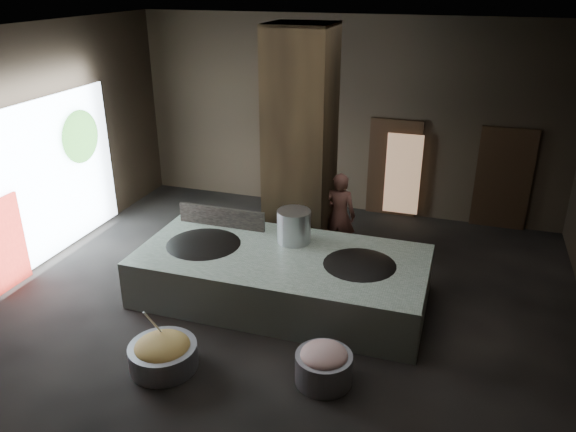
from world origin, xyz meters
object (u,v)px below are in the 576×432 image
(stock_pot, at_px, (294,228))
(veg_basin, at_px, (163,356))
(wok_right, at_px, (359,270))
(meat_basin, at_px, (324,368))
(wok_left, at_px, (204,249))
(hearth_platform, at_px, (282,276))
(cook, at_px, (339,215))

(stock_pot, distance_m, veg_basin, 3.23)
(wok_right, relative_size, meat_basin, 1.81)
(wok_left, height_order, veg_basin, wok_left)
(hearth_platform, height_order, veg_basin, hearth_platform)
(stock_pot, bearing_deg, cook, 68.74)
(cook, bearing_deg, meat_basin, 100.66)
(wok_right, relative_size, stock_pot, 2.25)
(stock_pot, xyz_separation_m, cook, (0.52, 1.34, -0.25))
(cook, height_order, meat_basin, cook)
(meat_basin, bearing_deg, cook, 100.37)
(wok_right, height_order, stock_pot, stock_pot)
(veg_basin, bearing_deg, hearth_platform, 66.40)
(wok_right, xyz_separation_m, cook, (-0.78, 1.84, 0.13))
(wok_left, bearing_deg, meat_basin, -34.64)
(hearth_platform, xyz_separation_m, veg_basin, (-1.02, -2.34, -0.25))
(stock_pot, height_order, veg_basin, stock_pot)
(wok_right, height_order, meat_basin, wok_right)
(cook, distance_m, veg_basin, 4.58)
(wok_right, distance_m, stock_pot, 1.44)
(stock_pot, bearing_deg, hearth_platform, -95.19)
(wok_left, distance_m, veg_basin, 2.40)
(veg_basin, height_order, meat_basin, meat_basin)
(wok_right, bearing_deg, wok_left, -177.95)
(stock_pot, bearing_deg, wok_right, -21.04)
(stock_pot, bearing_deg, meat_basin, -63.77)
(hearth_platform, xyz_separation_m, wok_left, (-1.45, -0.05, 0.32))
(cook, relative_size, meat_basin, 2.20)
(wok_right, distance_m, veg_basin, 3.42)
(wok_left, xyz_separation_m, wok_right, (2.80, 0.10, 0.00))
(hearth_platform, height_order, meat_basin, hearth_platform)
(wok_right, bearing_deg, cook, 112.87)
(meat_basin, bearing_deg, hearth_platform, 123.38)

